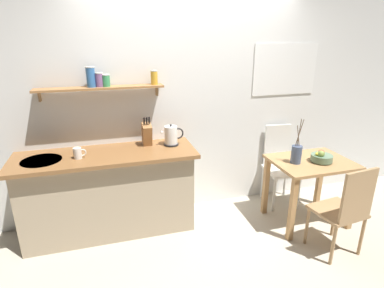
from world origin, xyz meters
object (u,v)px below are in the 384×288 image
at_px(knife_block, 147,134).
at_px(dining_table, 310,172).
at_px(fruit_bowl, 321,157).
at_px(twig_vase, 296,154).
at_px(dining_chair_far, 279,162).
at_px(dining_chair_near, 345,208).
at_px(electric_kettle, 171,136).
at_px(coffee_mug_by_sink, 78,153).

bearing_deg(knife_block, dining_table, -17.57).
xyz_separation_m(fruit_bowl, twig_vase, (-0.28, 0.06, 0.04)).
bearing_deg(dining_chair_far, dining_table, -83.33).
xyz_separation_m(dining_table, dining_chair_near, (-0.04, -0.61, -0.09)).
bearing_deg(dining_chair_far, twig_vase, -105.41).
bearing_deg(dining_table, electric_kettle, 162.19).
distance_m(dining_table, fruit_bowl, 0.22).
relative_size(dining_chair_near, fruit_bowl, 4.13).
xyz_separation_m(fruit_bowl, coffee_mug_by_sink, (-2.50, 0.40, 0.16)).
bearing_deg(knife_block, dining_chair_near, -34.61).
height_order(dining_chair_near, fruit_bowl, dining_chair_near).
bearing_deg(twig_vase, electric_kettle, 159.21).
distance_m(fruit_bowl, knife_block, 1.91).
distance_m(dining_chair_far, coffee_mug_by_sink, 2.41).
height_order(dining_table, fruit_bowl, fruit_bowl).
distance_m(dining_chair_far, knife_block, 1.74).
bearing_deg(coffee_mug_by_sink, twig_vase, -8.86).
height_order(fruit_bowl, twig_vase, twig_vase).
bearing_deg(dining_chair_near, coffee_mug_by_sink, 158.19).
distance_m(fruit_bowl, electric_kettle, 1.64).
distance_m(dining_table, knife_block, 1.86).
relative_size(knife_block, coffee_mug_by_sink, 2.65).
distance_m(fruit_bowl, twig_vase, 0.29).
distance_m(twig_vase, electric_kettle, 1.36).
relative_size(dining_table, fruit_bowl, 3.73).
height_order(dining_chair_near, dining_chair_far, dining_chair_far).
relative_size(dining_table, twig_vase, 1.72).
relative_size(dining_chair_near, knife_block, 2.92).
distance_m(dining_chair_far, twig_vase, 0.64).
height_order(fruit_bowl, knife_block, knife_block).
xyz_separation_m(dining_chair_near, coffee_mug_by_sink, (-2.38, 0.95, 0.45)).
bearing_deg(electric_kettle, dining_chair_near, -37.28).
relative_size(dining_table, electric_kettle, 3.42).
relative_size(dining_chair_far, coffee_mug_by_sink, 8.12).
height_order(dining_table, electric_kettle, electric_kettle).
bearing_deg(electric_kettle, knife_block, 163.90).
relative_size(dining_table, dining_chair_far, 0.86).
height_order(dining_table, twig_vase, twig_vase).
bearing_deg(twig_vase, fruit_bowl, -11.36).
bearing_deg(dining_chair_far, knife_block, 179.52).
xyz_separation_m(dining_table, knife_block, (-1.72, 0.55, 0.44)).
bearing_deg(knife_block, coffee_mug_by_sink, -163.77).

